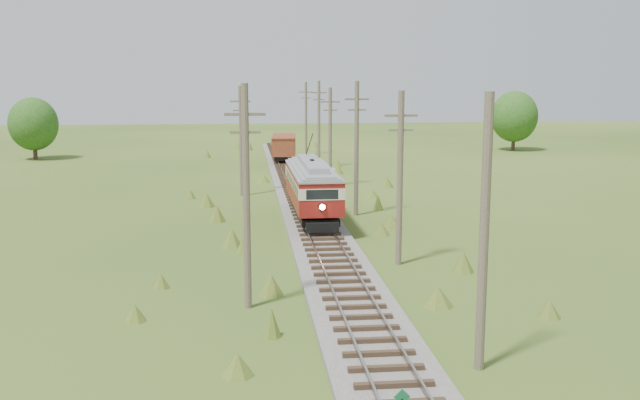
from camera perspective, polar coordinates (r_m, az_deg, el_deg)
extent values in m
cube|color=#605B54|center=(50.89, -1.19, -0.52)|extent=(3.60, 96.00, 0.25)
cube|color=#726659|center=(50.77, -2.00, -0.13)|extent=(0.08, 96.00, 0.17)
cube|color=#726659|center=(50.89, -0.39, -0.10)|extent=(0.08, 96.00, 0.17)
cube|color=#2D2116|center=(50.86, -1.20, -0.29)|extent=(2.40, 96.00, 0.16)
cube|color=#176A38|center=(19.72, 6.58, -15.37)|extent=(0.45, 0.03, 0.45)
cube|color=black|center=(45.63, -0.64, -0.63)|extent=(2.29, 10.27, 0.42)
cube|color=maroon|center=(45.47, -0.64, 0.53)|extent=(2.69, 11.17, 1.02)
cube|color=beige|center=(45.34, -0.64, 1.57)|extent=(2.71, 11.22, 0.65)
cube|color=black|center=(45.34, -0.64, 1.57)|extent=(2.74, 10.72, 0.51)
cube|color=maroon|center=(45.28, -0.64, 2.15)|extent=(2.69, 11.17, 0.28)
cube|color=gray|center=(45.24, -0.65, 2.54)|extent=(2.74, 11.28, 0.35)
cube|color=gray|center=(45.20, -0.65, 2.93)|extent=(1.23, 8.37, 0.37)
sphere|color=#FFF2BF|center=(39.90, 0.19, -0.57)|extent=(0.33, 0.33, 0.33)
cylinder|color=black|center=(46.74, -0.86, 4.45)|extent=(0.09, 4.33, 1.79)
cylinder|color=black|center=(41.45, -1.00, -1.75)|extent=(0.12, 0.74, 0.74)
cylinder|color=black|center=(41.60, 0.91, -1.71)|extent=(0.12, 0.74, 0.74)
cylinder|color=black|center=(49.71, -1.94, 0.18)|extent=(0.12, 0.74, 0.74)
cylinder|color=black|center=(49.84, -0.34, 0.21)|extent=(0.12, 0.74, 0.74)
cube|color=black|center=(77.39, -2.90, 3.57)|extent=(2.39, 6.74, 0.46)
cube|color=maroon|center=(77.27, -2.91, 4.42)|extent=(2.92, 7.51, 1.84)
cube|color=maroon|center=(77.19, -2.91, 5.13)|extent=(2.98, 7.66, 0.11)
cylinder|color=black|center=(75.20, -3.46, 3.42)|extent=(0.16, 0.74, 0.74)
cylinder|color=black|center=(75.18, -2.40, 3.43)|extent=(0.16, 0.74, 0.74)
cylinder|color=black|center=(79.59, -3.37, 3.77)|extent=(0.16, 0.74, 0.74)
cylinder|color=black|center=(79.57, -2.38, 3.78)|extent=(0.16, 0.74, 0.74)
cone|color=gray|center=(70.71, -0.01, 2.84)|extent=(3.67, 3.67, 1.38)
cone|color=gray|center=(69.72, 0.84, 2.51)|extent=(2.07, 2.07, 0.80)
cylinder|color=brown|center=(22.66, 12.99, -2.73)|extent=(0.30, 0.30, 8.80)
cylinder|color=brown|center=(35.07, 6.41, 1.66)|extent=(0.30, 0.30, 8.60)
cube|color=brown|center=(34.77, 6.51, 6.73)|extent=(1.60, 0.12, 0.12)
cube|color=brown|center=(34.82, 6.48, 5.58)|extent=(1.20, 0.10, 0.10)
cylinder|color=brown|center=(47.72, 2.94, 4.09)|extent=(0.30, 0.30, 9.00)
cube|color=brown|center=(47.50, 2.97, 8.06)|extent=(1.60, 0.12, 0.12)
cube|color=brown|center=(47.53, 2.96, 7.21)|extent=(1.20, 0.10, 0.10)
cylinder|color=brown|center=(60.54, 0.82, 5.02)|extent=(0.30, 0.30, 8.40)
cube|color=brown|center=(60.37, 0.83, 7.86)|extent=(1.60, 0.12, 0.12)
cube|color=brown|center=(60.39, 0.83, 7.19)|extent=(1.20, 0.10, 0.10)
cylinder|color=brown|center=(73.45, -0.09, 6.05)|extent=(0.30, 0.30, 8.90)
cube|color=brown|center=(73.31, -0.09, 8.58)|extent=(1.60, 0.12, 0.12)
cube|color=brown|center=(73.33, -0.09, 8.04)|extent=(1.20, 0.10, 0.10)
cylinder|color=brown|center=(86.35, -1.13, 6.54)|extent=(0.30, 0.30, 8.70)
cube|color=brown|center=(86.24, -1.13, 8.63)|extent=(1.60, 0.12, 0.12)
cube|color=brown|center=(86.25, -1.13, 8.16)|extent=(1.20, 0.10, 0.10)
cylinder|color=brown|center=(28.29, -5.90, 0.14)|extent=(0.30, 0.30, 9.00)
cube|color=brown|center=(27.93, -6.02, 6.83)|extent=(1.60, 0.12, 0.12)
cube|color=brown|center=(27.98, -6.00, 5.40)|extent=(1.20, 0.10, 0.10)
cylinder|color=brown|center=(56.11, -6.33, 4.69)|extent=(0.30, 0.30, 8.60)
cube|color=brown|center=(55.93, -6.39, 7.85)|extent=(1.60, 0.12, 0.12)
cube|color=brown|center=(55.95, -6.38, 7.14)|extent=(1.20, 0.10, 0.10)
cylinder|color=#38281C|center=(87.57, -21.84, 3.80)|extent=(0.50, 0.50, 2.34)
ellipsoid|color=#185018|center=(87.35, -21.96, 5.66)|extent=(5.46, 5.46, 6.01)
cylinder|color=#38281C|center=(94.66, 15.21, 4.61)|extent=(0.50, 0.50, 2.52)
ellipsoid|color=#185018|center=(94.46, 15.29, 6.47)|extent=(5.88, 5.88, 6.47)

